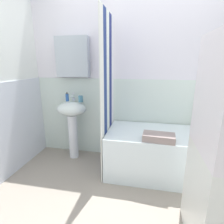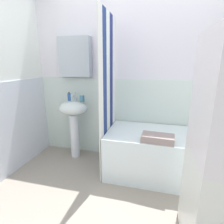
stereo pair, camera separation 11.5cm
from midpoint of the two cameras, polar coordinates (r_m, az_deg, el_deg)
The scene contains 11 objects.
ground_plane at distance 1.99m, azimuth 4.22°, elevation -31.46°, with size 4.80×5.60×0.04m, color gray.
wall_back_tiled at distance 2.64m, azimuth 8.45°, elevation 8.97°, with size 3.60×0.18×2.40m.
sink at distance 2.75m, azimuth -10.87°, elevation -1.55°, with size 0.44×0.34×0.87m.
faucet at distance 2.75m, azimuth -10.46°, elevation 4.82°, with size 0.03×0.12×0.12m.
soap_dispenser at distance 2.76m, azimuth -12.23°, elevation 4.69°, with size 0.05×0.05×0.13m.
toothbrush_cup at distance 2.66m, azimuth -8.19°, elevation 4.22°, with size 0.07×0.07×0.09m, color teal.
bathtub at distance 2.48m, azimuth 17.02°, elevation -12.73°, with size 1.42×0.73×0.57m, color white.
shower_curtain at distance 2.30m, azimuth 0.14°, elevation 4.70°, with size 0.01×0.73×2.00m.
lotion_bottle at distance 2.70m, azimuth 30.50°, elevation -2.83°, with size 0.06×0.06×0.23m.
shampoo_bottle at distance 2.67m, azimuth 28.31°, elevation -3.23°, with size 0.06×0.06×0.18m.
towel_folded at distance 2.11m, azimuth 15.79°, elevation -8.00°, with size 0.35×0.19×0.08m, color gray.
Camera 2 is at (0.27, -1.33, 1.43)m, focal length 28.92 mm.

